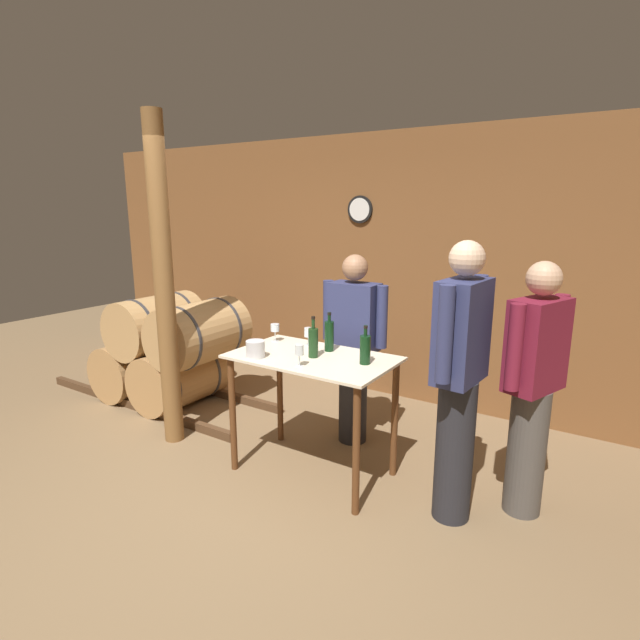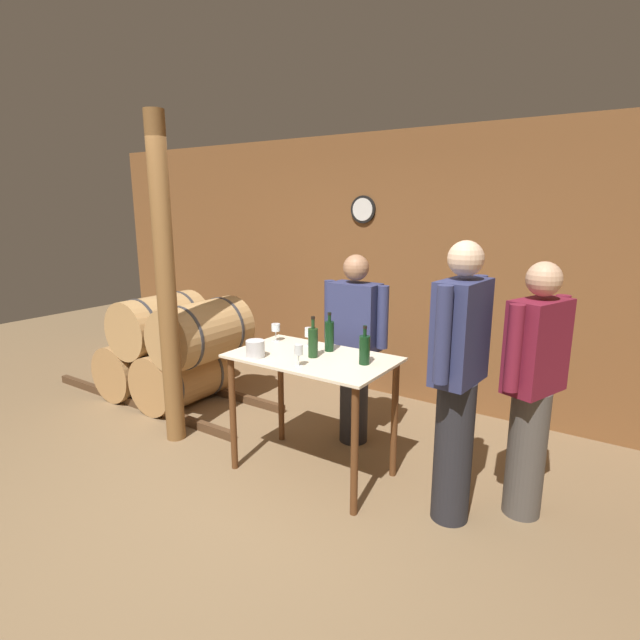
# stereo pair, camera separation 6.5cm
# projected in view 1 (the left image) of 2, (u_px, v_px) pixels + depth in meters

# --- Properties ---
(ground_plane) EXTENTS (14.00, 14.00, 0.00)m
(ground_plane) POSITION_uv_depth(u_px,v_px,m) (229.00, 513.00, 3.31)
(ground_plane) COLOR brown
(back_wall) EXTENTS (8.40, 0.08, 2.70)m
(back_wall) POSITION_uv_depth(u_px,v_px,m) (396.00, 269.00, 5.09)
(back_wall) COLOR brown
(back_wall) RESTS_ON ground_plane
(barrel_rack) EXTENTS (2.65, 0.88, 1.10)m
(barrel_rack) POSITION_uv_depth(u_px,v_px,m) (168.00, 351.00, 5.08)
(barrel_rack) COLOR #4C331E
(barrel_rack) RESTS_ON ground_plane
(tasting_table) EXTENTS (1.18, 0.71, 0.92)m
(tasting_table) POSITION_uv_depth(u_px,v_px,m) (313.00, 379.00, 3.65)
(tasting_table) COLOR beige
(tasting_table) RESTS_ON ground_plane
(wooden_post) EXTENTS (0.16, 0.16, 2.70)m
(wooden_post) POSITION_uv_depth(u_px,v_px,m) (164.00, 286.00, 4.05)
(wooden_post) COLOR brown
(wooden_post) RESTS_ON ground_plane
(wine_bottle_far_left) EXTENTS (0.07, 0.07, 0.30)m
(wine_bottle_far_left) POSITION_uv_depth(u_px,v_px,m) (313.00, 342.00, 3.56)
(wine_bottle_far_left) COLOR #193819
(wine_bottle_far_left) RESTS_ON tasting_table
(wine_bottle_left) EXTENTS (0.07, 0.07, 0.30)m
(wine_bottle_left) POSITION_uv_depth(u_px,v_px,m) (329.00, 335.00, 3.72)
(wine_bottle_left) COLOR black
(wine_bottle_left) RESTS_ON tasting_table
(wine_bottle_center) EXTENTS (0.07, 0.07, 0.27)m
(wine_bottle_center) POSITION_uv_depth(u_px,v_px,m) (365.00, 349.00, 3.42)
(wine_bottle_center) COLOR black
(wine_bottle_center) RESTS_ON tasting_table
(wine_glass_near_left) EXTENTS (0.07, 0.07, 0.14)m
(wine_glass_near_left) POSITION_uv_depth(u_px,v_px,m) (275.00, 328.00, 3.98)
(wine_glass_near_left) COLOR silver
(wine_glass_near_left) RESTS_ON tasting_table
(wine_glass_near_center) EXTENTS (0.06, 0.06, 0.14)m
(wine_glass_near_center) POSITION_uv_depth(u_px,v_px,m) (308.00, 333.00, 3.86)
(wine_glass_near_center) COLOR silver
(wine_glass_near_center) RESTS_ON tasting_table
(wine_glass_near_right) EXTENTS (0.06, 0.06, 0.15)m
(wine_glass_near_right) POSITION_uv_depth(u_px,v_px,m) (299.00, 351.00, 3.36)
(wine_glass_near_right) COLOR silver
(wine_glass_near_right) RESTS_ON tasting_table
(ice_bucket) EXTENTS (0.14, 0.14, 0.12)m
(ice_bucket) POSITION_uv_depth(u_px,v_px,m) (255.00, 349.00, 3.57)
(ice_bucket) COLOR silver
(ice_bucket) RESTS_ON tasting_table
(person_host) EXTENTS (0.59, 0.24, 1.61)m
(person_host) POSITION_uv_depth(u_px,v_px,m) (354.00, 346.00, 4.15)
(person_host) COLOR #232328
(person_host) RESTS_ON ground_plane
(person_visitor_with_scarf) EXTENTS (0.25, 0.59, 1.79)m
(person_visitor_with_scarf) POSITION_uv_depth(u_px,v_px,m) (459.00, 378.00, 3.06)
(person_visitor_with_scarf) COLOR #232328
(person_visitor_with_scarf) RESTS_ON ground_plane
(person_visitor_bearded) EXTENTS (0.34, 0.56, 1.67)m
(person_visitor_bearded) POSITION_uv_depth(u_px,v_px,m) (533.00, 386.00, 3.14)
(person_visitor_bearded) COLOR #4C4742
(person_visitor_bearded) RESTS_ON ground_plane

